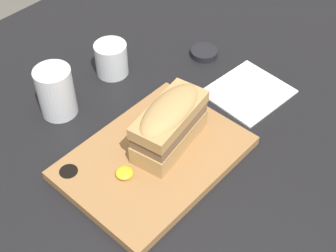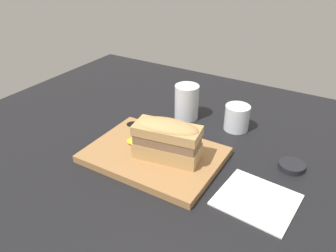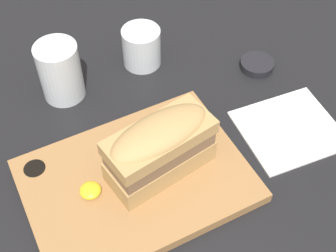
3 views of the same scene
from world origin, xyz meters
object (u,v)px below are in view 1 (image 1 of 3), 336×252
condiment_dish (204,53)px  sandwich (170,122)px  serving_board (154,158)px  water_glass (57,94)px  wine_glass (112,60)px  napkin (248,92)px

condiment_dish → sandwich: bearing=-153.4°
condiment_dish → serving_board: bearing=-156.9°
water_glass → wine_glass: (15.56, 1.13, -1.26)cm
sandwich → water_glass: sandwich is taller
serving_board → water_glass: size_ratio=3.10×
condiment_dish → water_glass: bearing=163.6°
water_glass → sandwich: bearing=-73.0°
sandwich → wine_glass: bearing=70.9°
napkin → sandwich: bearing=175.8°
water_glass → wine_glass: 15.65cm
serving_board → wine_glass: wine_glass is taller
serving_board → napkin: 26.92cm
wine_glass → napkin: (14.43, -26.07, -3.06)cm
sandwich → napkin: bearing=-4.2°
sandwich → condiment_dish: bearing=26.6°
serving_board → water_glass: 23.48cm
sandwich → napkin: 24.01cm
water_glass → napkin: bearing=-39.7°
wine_glass → condiment_dish: size_ratio=1.18×
water_glass → condiment_dish: (33.73, -9.94, -3.80)cm
sandwich → wine_glass: (8.46, 24.39, -4.00)cm
sandwich → condiment_dish: sandwich is taller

